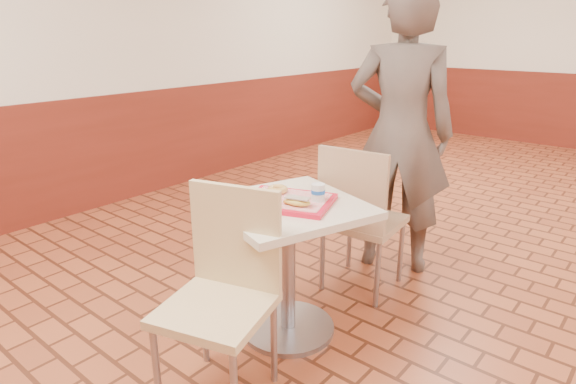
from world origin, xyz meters
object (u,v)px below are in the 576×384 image
Objects in this scene: chair_main_front at (224,284)px; serving_tray at (288,201)px; chair_main_back at (359,213)px; paper_cup at (318,192)px; long_john_donut at (297,202)px; main_table at (288,247)px; ring_donut at (277,189)px; customer at (400,133)px.

chair_main_front is 2.17× the size of serving_tray.
chair_main_back reaches higher than paper_cup.
paper_cup is (0.04, 0.12, 0.02)m from long_john_donut.
ring_donut reaches higher than main_table.
chair_main_front reaches higher than paper_cup.
chair_main_front is at bearing -73.21° from ring_donut.
ring_donut is at bearing 89.83° from chair_main_front.
paper_cup is (0.08, -0.53, 0.29)m from chair_main_back.
customer is at bearing 73.69° from chair_main_front.
customer is at bearing 87.65° from main_table.
chair_main_back is at bearing 93.85° from long_john_donut.
main_table is 0.30m from ring_donut.
serving_tray is at bearing 152.31° from long_john_donut.
customer reaches higher than serving_tray.
ring_donut is at bearing 68.66° from chair_main_back.
customer is 1.09m from serving_tray.
customer is 1.13m from long_john_donut.
paper_cup is (0.13, 0.07, 0.06)m from serving_tray.
main_table is at bearing 152.31° from long_john_donut.
long_john_donut is (0.05, -1.12, -0.14)m from customer.
chair_main_back is at bearing 84.89° from main_table.
serving_tray is 4.07× the size of ring_donut.
paper_cup is (0.23, 0.03, 0.03)m from ring_donut.
chair_main_front is at bearing 84.47° from chair_main_back.
chair_main_front is 0.52m from long_john_donut.
paper_cup is (0.13, 0.07, 0.31)m from main_table.
main_table is at bearing 80.06° from chair_main_front.
ring_donut is 0.22m from long_john_donut.
ring_donut is 0.24m from paper_cup.
chair_main_back reaches higher than long_john_donut.
ring_donut is at bearing -171.97° from paper_cup.
chair_main_back is at bearing 73.48° from chair_main_front.
chair_main_front is 1.10m from chair_main_back.
serving_tray is at bearing 80.06° from chair_main_front.
serving_tray is at bearing 90.00° from main_table.
serving_tray is (0.00, 0.00, 0.25)m from main_table.
chair_main_back is 0.61m from paper_cup.
chair_main_front is 0.64m from paper_cup.
ring_donut is 0.72× the size of long_john_donut.
long_john_donut is at bearing -27.69° from main_table.
paper_cup is at bearing 72.76° from customer.
ring_donut is (-0.15, -0.56, 0.26)m from chair_main_back.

